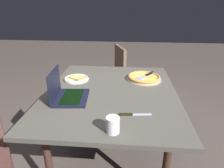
{
  "coord_description": "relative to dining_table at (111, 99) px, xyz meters",
  "views": [
    {
      "loc": [
        1.48,
        0.14,
        1.42
      ],
      "look_at": [
        -0.06,
        0.0,
        0.77
      ],
      "focal_mm": 31.43,
      "sensor_mm": 36.0,
      "label": 1
    }
  ],
  "objects": [
    {
      "name": "dining_table",
      "position": [
        0.0,
        0.0,
        0.0
      ],
      "size": [
        1.32,
        1.08,
        0.73
      ],
      "color": "#4F4C44",
      "rests_on": "ground_plane"
    },
    {
      "name": "chair_near",
      "position": [
        -1.0,
        -0.09,
        -0.15
      ],
      "size": [
        0.56,
        0.56,
        0.88
      ],
      "color": "brown",
      "rests_on": "ground_plane"
    },
    {
      "name": "pizza_tray",
      "position": [
        -0.28,
        0.29,
        0.09
      ],
      "size": [
        0.33,
        0.33,
        0.04
      ],
      "color": "#939399",
      "rests_on": "dining_table"
    },
    {
      "name": "ground_plane",
      "position": [
        0.0,
        0.0,
        -0.66
      ],
      "size": [
        12.0,
        12.0,
        0.0
      ],
      "primitive_type": "plane",
      "color": "#524742"
    },
    {
      "name": "table_knife",
      "position": [
        0.36,
        0.17,
        0.08
      ],
      "size": [
        0.04,
        0.21,
        0.01
      ],
      "color": "#B4B0C5",
      "rests_on": "dining_table"
    },
    {
      "name": "drink_cup",
      "position": [
        0.55,
        0.06,
        0.12
      ],
      "size": [
        0.08,
        0.08,
        0.1
      ],
      "color": "white",
      "rests_on": "dining_table"
    },
    {
      "name": "laptop",
      "position": [
        0.17,
        -0.32,
        0.12
      ],
      "size": [
        0.32,
        0.27,
        0.23
      ],
      "color": "black",
      "rests_on": "dining_table"
    },
    {
      "name": "pizza_plate",
      "position": [
        -0.22,
        -0.35,
        0.09
      ],
      "size": [
        0.23,
        0.23,
        0.04
      ],
      "color": "silver",
      "rests_on": "dining_table"
    }
  ]
}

